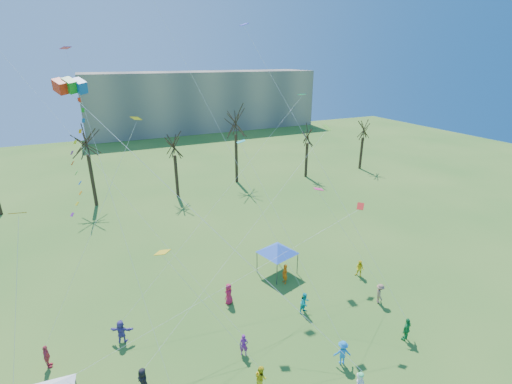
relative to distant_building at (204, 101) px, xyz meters
name	(u,v)px	position (x,y,z in m)	size (l,w,h in m)	color
distant_building	(204,101)	(0.00, 0.00, 0.00)	(60.00, 14.00, 15.00)	gray
bare_tree_row	(177,144)	(-18.18, -46.13, -0.38)	(70.05, 8.25, 11.72)	black
big_box_kite	(82,160)	(-29.55, -72.71, 5.43)	(7.10, 6.94, 22.44)	red
canopy_tent_blue	(277,248)	(-15.37, -70.36, -4.98)	(3.82, 3.82, 2.98)	#3F3F44
festival_crowd	(236,339)	(-22.21, -77.26, -6.65)	(26.60, 10.36, 1.85)	#B53816
small_kites_aloft	(213,135)	(-21.12, -71.02, 5.84)	(26.86, 17.59, 32.47)	orange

